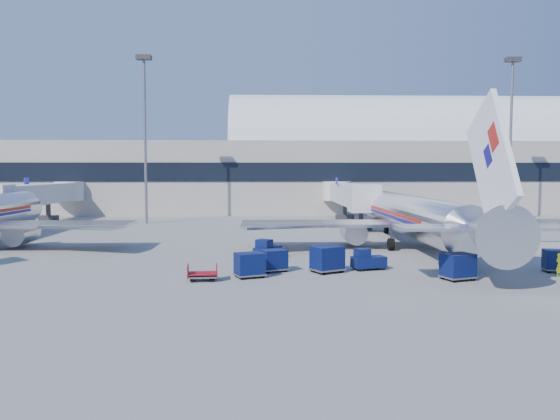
{
  "coord_description": "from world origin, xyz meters",
  "views": [
    {
      "loc": [
        -3.93,
        -44.56,
        7.02
      ],
      "look_at": [
        -2.47,
        6.0,
        3.48
      ],
      "focal_mm": 35.0,
      "sensor_mm": 36.0,
      "label": 1
    }
  ],
  "objects_px": {
    "mast_west": "(145,114)",
    "tug_left": "(267,250)",
    "jetbridge_near": "(347,194)",
    "tug_right": "(453,260)",
    "airliner_main": "(417,217)",
    "cart_train_c": "(249,264)",
    "cart_train_a": "(327,259)",
    "jetbridge_mid": "(41,195)",
    "ramp_worker": "(560,265)",
    "cart_solo_near": "(458,266)",
    "barrier_mid": "(553,247)",
    "cart_open_red": "(203,275)",
    "barrier_near": "(516,247)",
    "cart_solo_far": "(557,260)",
    "cart_train_b": "(274,260)",
    "tug_lead": "(367,260)",
    "mast_east": "(511,115)"
  },
  "relations": [
    {
      "from": "mast_east",
      "to": "barrier_near",
      "type": "height_order",
      "value": "mast_east"
    },
    {
      "from": "airliner_main",
      "to": "tug_right",
      "type": "height_order",
      "value": "airliner_main"
    },
    {
      "from": "cart_train_b",
      "to": "cart_open_red",
      "type": "bearing_deg",
      "value": -169.5
    },
    {
      "from": "tug_right",
      "to": "barrier_mid",
      "type": "bearing_deg",
      "value": 87.22
    },
    {
      "from": "cart_open_red",
      "to": "tug_lead",
      "type": "bearing_deg",
      "value": 12.07
    },
    {
      "from": "tug_right",
      "to": "ramp_worker",
      "type": "distance_m",
      "value": 6.95
    },
    {
      "from": "jetbridge_mid",
      "to": "cart_solo_near",
      "type": "height_order",
      "value": "jetbridge_mid"
    },
    {
      "from": "jetbridge_near",
      "to": "cart_solo_far",
      "type": "xyz_separation_m",
      "value": [
        8.99,
        -38.06,
        -3.09
      ]
    },
    {
      "from": "mast_east",
      "to": "cart_solo_near",
      "type": "height_order",
      "value": "mast_east"
    },
    {
      "from": "mast_west",
      "to": "tug_lead",
      "type": "xyz_separation_m",
      "value": [
        23.46,
        -35.98,
        -14.09
      ]
    },
    {
      "from": "jetbridge_near",
      "to": "tug_left",
      "type": "xyz_separation_m",
      "value": [
        -11.32,
        -31.89,
        -3.18
      ]
    },
    {
      "from": "ramp_worker",
      "to": "jetbridge_mid",
      "type": "bearing_deg",
      "value": 37.39
    },
    {
      "from": "mast_east",
      "to": "cart_solo_near",
      "type": "distance_m",
      "value": 47.33
    },
    {
      "from": "mast_west",
      "to": "barrier_near",
      "type": "bearing_deg",
      "value": -36.38
    },
    {
      "from": "cart_train_a",
      "to": "ramp_worker",
      "type": "distance_m",
      "value": 15.47
    },
    {
      "from": "tug_lead",
      "to": "tug_right",
      "type": "height_order",
      "value": "tug_lead"
    },
    {
      "from": "tug_left",
      "to": "ramp_worker",
      "type": "xyz_separation_m",
      "value": [
        19.5,
        -8.03,
        0.06
      ]
    },
    {
      "from": "mast_east",
      "to": "barrier_mid",
      "type": "bearing_deg",
      "value": -107.26
    },
    {
      "from": "cart_train_a",
      "to": "jetbridge_mid",
      "type": "bearing_deg",
      "value": 103.73
    },
    {
      "from": "mast_east",
      "to": "mast_west",
      "type": "bearing_deg",
      "value": 180.0
    },
    {
      "from": "cart_train_c",
      "to": "cart_solo_far",
      "type": "relative_size",
      "value": 1.12
    },
    {
      "from": "mast_west",
      "to": "tug_left",
      "type": "relative_size",
      "value": 8.03
    },
    {
      "from": "jetbridge_near",
      "to": "tug_right",
      "type": "distance_m",
      "value": 36.43
    },
    {
      "from": "mast_west",
      "to": "cart_train_a",
      "type": "relative_size",
      "value": 8.66
    },
    {
      "from": "cart_train_a",
      "to": "cart_solo_far",
      "type": "relative_size",
      "value": 1.29
    },
    {
      "from": "airliner_main",
      "to": "tug_lead",
      "type": "relative_size",
      "value": 14.34
    },
    {
      "from": "tug_right",
      "to": "cart_open_red",
      "type": "relative_size",
      "value": 1.09
    },
    {
      "from": "airliner_main",
      "to": "cart_solo_near",
      "type": "height_order",
      "value": "airliner_main"
    },
    {
      "from": "tug_lead",
      "to": "cart_train_c",
      "type": "height_order",
      "value": "cart_train_c"
    },
    {
      "from": "mast_west",
      "to": "cart_solo_far",
      "type": "bearing_deg",
      "value": -45.51
    },
    {
      "from": "tug_left",
      "to": "ramp_worker",
      "type": "distance_m",
      "value": 21.09
    },
    {
      "from": "jetbridge_mid",
      "to": "cart_train_c",
      "type": "relative_size",
      "value": 12.13
    },
    {
      "from": "airliner_main",
      "to": "jetbridge_near",
      "type": "relative_size",
      "value": 1.35
    },
    {
      "from": "barrier_mid",
      "to": "tug_left",
      "type": "distance_m",
      "value": 25.21
    },
    {
      "from": "cart_open_red",
      "to": "jetbridge_near",
      "type": "bearing_deg",
      "value": 63.29
    },
    {
      "from": "cart_open_red",
      "to": "cart_train_b",
      "type": "bearing_deg",
      "value": 27.92
    },
    {
      "from": "barrier_mid",
      "to": "tug_lead",
      "type": "distance_m",
      "value": 19.54
    },
    {
      "from": "ramp_worker",
      "to": "cart_train_c",
      "type": "bearing_deg",
      "value": 74.6
    },
    {
      "from": "tug_right",
      "to": "cart_train_a",
      "type": "height_order",
      "value": "cart_train_a"
    },
    {
      "from": "cart_solo_far",
      "to": "ramp_worker",
      "type": "height_order",
      "value": "ramp_worker"
    },
    {
      "from": "tug_left",
      "to": "barrier_near",
      "type": "bearing_deg",
      "value": -49.82
    },
    {
      "from": "jetbridge_mid",
      "to": "cart_solo_near",
      "type": "xyz_separation_m",
      "value": [
        43.03,
        -40.7,
        -3.0
      ]
    },
    {
      "from": "barrier_mid",
      "to": "cart_open_red",
      "type": "distance_m",
      "value": 31.44
    },
    {
      "from": "mast_west",
      "to": "cart_train_b",
      "type": "distance_m",
      "value": 42.54
    },
    {
      "from": "airliner_main",
      "to": "cart_train_c",
      "type": "relative_size",
      "value": 16.43
    },
    {
      "from": "barrier_near",
      "to": "tug_right",
      "type": "bearing_deg",
      "value": -137.55
    },
    {
      "from": "mast_west",
      "to": "tug_left",
      "type": "height_order",
      "value": "mast_west"
    },
    {
      "from": "jetbridge_near",
      "to": "ramp_worker",
      "type": "xyz_separation_m",
      "value": [
        8.18,
        -39.92,
        -3.11
      ]
    },
    {
      "from": "barrier_mid",
      "to": "ramp_worker",
      "type": "xyz_separation_m",
      "value": [
        -5.52,
        -11.11,
        0.36
      ]
    },
    {
      "from": "airliner_main",
      "to": "jetbridge_mid",
      "type": "xyz_separation_m",
      "value": [
        -44.4,
        26.3,
        1.0
      ]
    }
  ]
}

